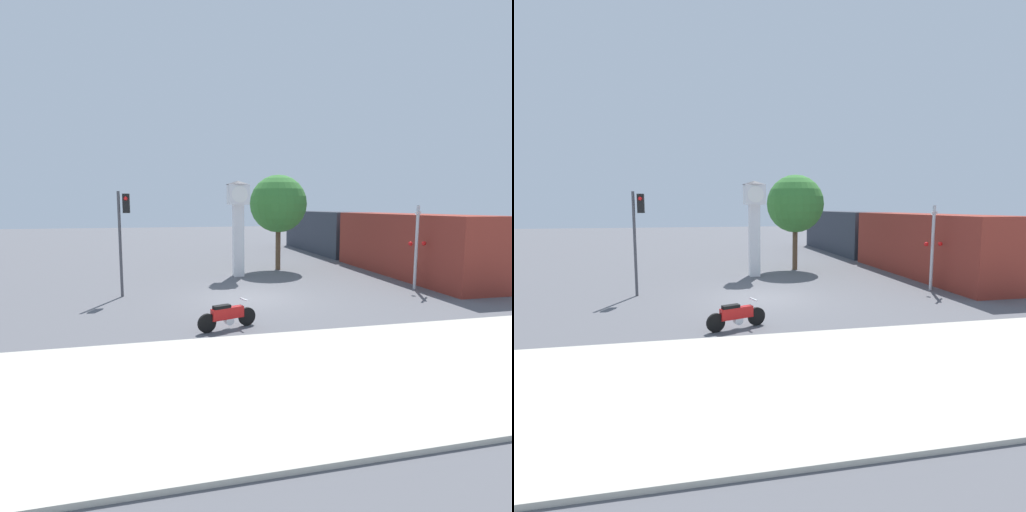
# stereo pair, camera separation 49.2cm
# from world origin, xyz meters

# --- Properties ---
(ground_plane) EXTENTS (120.00, 120.00, 0.00)m
(ground_plane) POSITION_xyz_m (0.00, 0.00, 0.00)
(ground_plane) COLOR #56565B
(sidewalk_strip) EXTENTS (36.00, 6.00, 0.10)m
(sidewalk_strip) POSITION_xyz_m (0.00, -7.93, 0.05)
(sidewalk_strip) COLOR #BCB7A8
(sidewalk_strip) RESTS_ON ground_plane
(motorcycle) EXTENTS (1.92, 0.80, 0.88)m
(motorcycle) POSITION_xyz_m (-1.52, -3.93, 0.43)
(motorcycle) COLOR black
(motorcycle) RESTS_ON ground_plane
(clock_tower) EXTENTS (1.29, 1.29, 5.18)m
(clock_tower) POSITION_xyz_m (0.56, 5.45, 3.42)
(clock_tower) COLOR white
(clock_tower) RESTS_ON ground_plane
(freight_train) EXTENTS (2.80, 24.19, 3.40)m
(freight_train) POSITION_xyz_m (9.89, 9.93, 1.70)
(freight_train) COLOR maroon
(freight_train) RESTS_ON ground_plane
(traffic_light) EXTENTS (0.50, 0.35, 4.44)m
(traffic_light) POSITION_xyz_m (-5.03, 1.54, 3.04)
(traffic_light) COLOR #47474C
(traffic_light) RESTS_ON ground_plane
(railroad_crossing_signal) EXTENTS (0.90, 0.82, 3.87)m
(railroad_crossing_signal) POSITION_xyz_m (7.88, 0.13, 2.11)
(railroad_crossing_signal) COLOR #B7B7BC
(railroad_crossing_signal) RESTS_ON ground_plane
(street_tree) EXTENTS (3.42, 3.42, 5.68)m
(street_tree) POSITION_xyz_m (3.32, 7.17, 3.96)
(street_tree) COLOR brown
(street_tree) RESTS_ON ground_plane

